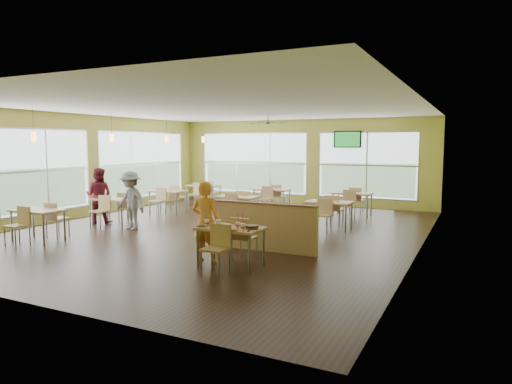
# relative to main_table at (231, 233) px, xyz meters

# --- Properties ---
(room) EXTENTS (12.00, 12.04, 3.20)m
(room) POSITION_rel_main_table_xyz_m (-2.00, 3.00, 0.97)
(room) COLOR black
(room) RESTS_ON ground
(window_bays) EXTENTS (9.24, 10.24, 2.38)m
(window_bays) POSITION_rel_main_table_xyz_m (-4.65, 6.08, 0.85)
(window_bays) COLOR white
(window_bays) RESTS_ON room
(main_table) EXTENTS (1.22, 1.52, 0.87)m
(main_table) POSITION_rel_main_table_xyz_m (0.00, 0.00, 0.00)
(main_table) COLOR tan
(main_table) RESTS_ON floor
(half_wall_divider) EXTENTS (2.40, 0.14, 1.04)m
(half_wall_divider) POSITION_rel_main_table_xyz_m (0.00, 1.45, -0.11)
(half_wall_divider) COLOR tan
(half_wall_divider) RESTS_ON floor
(dining_tables) EXTENTS (6.92, 8.72, 0.87)m
(dining_tables) POSITION_rel_main_table_xyz_m (-3.05, 4.71, -0.00)
(dining_tables) COLOR tan
(dining_tables) RESTS_ON floor
(pendant_lights) EXTENTS (0.11, 7.31, 0.86)m
(pendant_lights) POSITION_rel_main_table_xyz_m (-5.20, 3.68, 1.82)
(pendant_lights) COLOR #2D2119
(pendant_lights) RESTS_ON ceiling
(ceiling_fan) EXTENTS (1.25, 1.25, 0.29)m
(ceiling_fan) POSITION_rel_main_table_xyz_m (-2.00, 6.00, 2.32)
(ceiling_fan) COLOR #2D2119
(ceiling_fan) RESTS_ON ceiling
(tv_backwall) EXTENTS (1.00, 0.07, 0.60)m
(tv_backwall) POSITION_rel_main_table_xyz_m (-0.20, 8.90, 1.82)
(tv_backwall) COLOR black
(tv_backwall) RESTS_ON wall_back
(man_plaid) EXTENTS (0.61, 0.43, 1.58)m
(man_plaid) POSITION_rel_main_table_xyz_m (-0.60, 0.10, 0.16)
(man_plaid) COLOR orange
(man_plaid) RESTS_ON floor
(patron_maroon) EXTENTS (0.94, 0.84, 1.60)m
(patron_maroon) POSITION_rel_main_table_xyz_m (-5.72, 2.45, 0.17)
(patron_maroon) COLOR maroon
(patron_maroon) RESTS_ON floor
(patron_grey) EXTENTS (1.09, 0.73, 1.56)m
(patron_grey) POSITION_rel_main_table_xyz_m (-4.23, 2.10, 0.15)
(patron_grey) COLOR slate
(patron_grey) RESTS_ON floor
(cup_blue) EXTENTS (0.10, 0.10, 0.36)m
(cup_blue) POSITION_rel_main_table_xyz_m (-0.43, -0.15, 0.19)
(cup_blue) COLOR white
(cup_blue) RESTS_ON main_table
(cup_yellow) EXTENTS (0.11, 0.11, 0.38)m
(cup_yellow) POSITION_rel_main_table_xyz_m (-0.19, -0.13, 0.20)
(cup_yellow) COLOR white
(cup_yellow) RESTS_ON main_table
(cup_red_near) EXTENTS (0.08, 0.08, 0.30)m
(cup_red_near) POSITION_rel_main_table_xyz_m (0.18, -0.05, 0.18)
(cup_red_near) COLOR white
(cup_red_near) RESTS_ON main_table
(cup_red_far) EXTENTS (0.09, 0.09, 0.34)m
(cup_red_far) POSITION_rel_main_table_xyz_m (0.37, -0.22, 0.19)
(cup_red_far) COLOR white
(cup_red_far) RESTS_ON main_table
(food_basket) EXTENTS (0.28, 0.28, 0.06)m
(food_basket) POSITION_rel_main_table_xyz_m (0.41, 0.06, 0.15)
(food_basket) COLOR black
(food_basket) RESTS_ON main_table
(ketchup_cup) EXTENTS (0.05, 0.05, 0.02)m
(ketchup_cup) POSITION_rel_main_table_xyz_m (0.49, -0.22, 0.13)
(ketchup_cup) COLOR #B21719
(ketchup_cup) RESTS_ON main_table
(wrapper_left) EXTENTS (0.21, 0.20, 0.04)m
(wrapper_left) POSITION_rel_main_table_xyz_m (-0.54, -0.18, 0.14)
(wrapper_left) COLOR #AC7D53
(wrapper_left) RESTS_ON main_table
(wrapper_mid) EXTENTS (0.26, 0.25, 0.05)m
(wrapper_mid) POSITION_rel_main_table_xyz_m (0.09, 0.22, 0.15)
(wrapper_mid) COLOR #AC7D53
(wrapper_mid) RESTS_ON main_table
(wrapper_right) EXTENTS (0.16, 0.14, 0.04)m
(wrapper_right) POSITION_rel_main_table_xyz_m (0.24, -0.30, 0.14)
(wrapper_right) COLOR #AC7D53
(wrapper_right) RESTS_ON main_table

